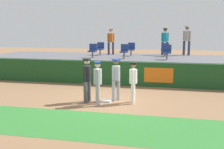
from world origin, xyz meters
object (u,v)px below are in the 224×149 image
Objects in this scene: player_runner_visitor at (98,80)px; spectator_capped at (165,40)px; spectator_casual at (187,38)px; player_umpire at (87,77)px; seat_front_right at (167,51)px; spectator_hooded at (111,40)px; player_fielder_home at (133,80)px; seat_front_left at (93,50)px; first_base at (107,101)px; seat_back_center at (131,48)px; seat_back_left at (100,48)px; player_coach_visitor at (116,77)px; seat_back_right at (165,49)px; seat_front_center at (124,51)px.

player_runner_visitor is 1.00× the size of spectator_capped.
player_umpire is at bearing 85.21° from spectator_casual.
seat_front_right is (2.45, 5.65, 0.75)m from player_runner_visitor.
player_umpire is 7.82m from spectator_hooded.
seat_front_left is at bearing -149.25° from player_fielder_home.
seat_front_left is at bearing 112.77° from first_base.
spectator_capped reaches higher than seat_back_center.
seat_front_right is at bearing 160.48° from player_umpire.
spectator_hooded reaches higher than player_fielder_home.
seat_back_left is at bearing 90.79° from seat_front_left.
seat_front_left and seat_back_left have the same top height.
player_coach_visitor is 2.12× the size of seat_back_right.
first_base is 0.23× the size of player_coach_visitor.
spectator_hooded is at bearing -5.04° from spectator_capped.
first_base is at bearing 139.32° from player_runner_visitor.
spectator_casual reaches higher than spectator_capped.
seat_back_center is (0.12, 7.45, 0.75)m from player_runner_visitor.
spectator_hooded is at bearing 119.81° from seat_front_center.
spectator_capped reaches higher than seat_back_left.
seat_front_center and seat_back_center have the same top height.
spectator_capped is at bearing 29.27° from seat_back_center.
seat_front_center is at bearing -146.96° from player_coach_visitor.
seat_back_center is (0.11, 1.80, 0.00)m from seat_front_center.
seat_back_left is 1.00× the size of seat_back_center.
seat_back_center is at bearing 41.12° from spectator_casual.
spectator_hooded is at bearing 148.06° from seat_front_right.
seat_back_right is 3.69m from spectator_hooded.
player_coach_visitor is 7.99m from spectator_capped.
player_runner_visitor is at bearing -109.99° from first_base.
spectator_casual is (3.36, 8.09, 2.35)m from first_base.
player_umpire reaches higher than player_fielder_home.
player_fielder_home is at bearing 1.75° from first_base.
player_coach_visitor is at bearing 90.38° from spectator_casual.
player_coach_visitor is 7.50m from spectator_hooded.
seat_front_left is at bearing -156.58° from seat_back_right.
seat_front_left is (-1.91, 0.00, 0.00)m from seat_front_center.
seat_back_left is at bearing 157.68° from seat_front_right.
seat_back_left is at bearing 180.00° from seat_back_center.
seat_back_center is at bearing 86.35° from seat_front_center.
spectator_hooded is at bearing -162.09° from player_fielder_home.
seat_front_right is (2.45, 0.00, 0.00)m from seat_front_center.
seat_front_right is (4.39, -1.80, 0.00)m from seat_back_left.
player_fielder_home is at bearing 96.03° from spectator_casual.
player_runner_visitor is at bearing -75.45° from seat_back_left.
player_umpire is at bearing -37.59° from player_coach_visitor.
seat_front_center is 1.00× the size of seat_front_left.
player_runner_visitor is 8.97m from spectator_capped.
seat_back_center is at bearing -179.99° from seat_back_right.
player_runner_visitor is at bearing -113.44° from seat_front_right.
player_fielder_home is 0.96× the size of player_runner_visitor.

